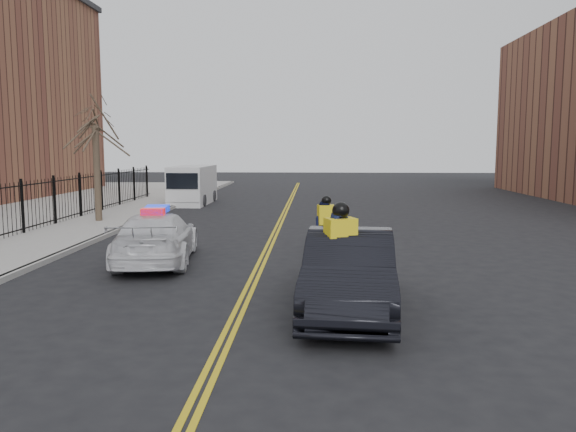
% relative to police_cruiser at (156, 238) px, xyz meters
% --- Properties ---
extents(ground, '(120.00, 120.00, 0.00)m').
position_rel_police_cruiser_xyz_m(ground, '(2.92, -2.20, -0.71)').
color(ground, black).
rests_on(ground, ground).
extents(center_line_left, '(0.10, 60.00, 0.01)m').
position_rel_police_cruiser_xyz_m(center_line_left, '(2.84, 5.80, -0.71)').
color(center_line_left, gold).
rests_on(center_line_left, ground).
extents(center_line_right, '(0.10, 60.00, 0.01)m').
position_rel_police_cruiser_xyz_m(center_line_right, '(3.00, 5.80, -0.71)').
color(center_line_right, gold).
rests_on(center_line_right, ground).
extents(sidewalk, '(3.00, 60.00, 0.15)m').
position_rel_police_cruiser_xyz_m(sidewalk, '(-4.58, 5.80, -0.64)').
color(sidewalk, gray).
rests_on(sidewalk, ground).
extents(curb, '(0.20, 60.00, 0.15)m').
position_rel_police_cruiser_xyz_m(curb, '(-3.08, 5.80, -0.64)').
color(curb, gray).
rests_on(curb, ground).
extents(iron_fence, '(0.12, 28.00, 2.00)m').
position_rel_police_cruiser_xyz_m(iron_fence, '(-6.08, 5.80, 0.29)').
color(iron_fence, black).
rests_on(iron_fence, ground).
extents(street_tree, '(3.20, 3.20, 4.80)m').
position_rel_police_cruiser_xyz_m(street_tree, '(-4.68, 7.80, 2.82)').
color(street_tree, '#372A20').
rests_on(street_tree, sidewalk).
extents(police_cruiser, '(2.58, 5.07, 1.57)m').
position_rel_police_cruiser_xyz_m(police_cruiser, '(0.00, 0.00, 0.00)').
color(police_cruiser, silver).
rests_on(police_cruiser, ground).
extents(dark_sedan, '(2.03, 4.91, 1.58)m').
position_rel_police_cruiser_xyz_m(dark_sedan, '(5.07, -4.48, 0.08)').
color(dark_sedan, black).
rests_on(dark_sedan, ground).
extents(cargo_van, '(2.02, 5.16, 2.15)m').
position_rel_police_cruiser_xyz_m(cargo_van, '(-2.58, 16.43, 0.34)').
color(cargo_van, silver).
rests_on(cargo_van, ground).
extents(cyclist_near, '(1.49, 2.34, 2.17)m').
position_rel_police_cruiser_xyz_m(cyclist_near, '(4.90, -4.46, 0.04)').
color(cyclist_near, black).
rests_on(cyclist_near, ground).
extents(cyclist_far, '(0.93, 1.87, 1.83)m').
position_rel_police_cruiser_xyz_m(cyclist_far, '(4.73, 0.88, 0.01)').
color(cyclist_far, black).
rests_on(cyclist_far, ground).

